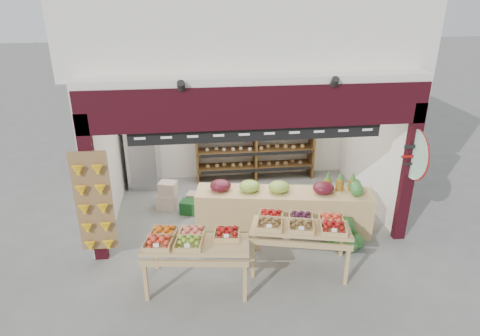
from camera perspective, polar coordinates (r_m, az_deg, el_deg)
name	(u,v)px	position (r m, az deg, el deg)	size (l,w,h in m)	color
ground	(248,218)	(8.91, 1.05, -6.71)	(60.00, 60.00, 0.00)	slate
shop_structure	(239,12)	(9.32, -0.20, 20.04)	(6.36, 5.12, 5.40)	white
banana_board	(94,205)	(7.46, -18.90, -4.70)	(0.60, 0.15, 1.80)	brown
gift_sign	(414,154)	(8.01, 22.24, 1.73)	(0.04, 0.93, 0.92)	#C3F6D9
back_shelving	(255,134)	(10.27, 2.06, 4.52)	(2.87, 0.47, 1.78)	brown
refrigerator	(143,151)	(10.21, -12.83, 2.20)	(0.68, 0.68, 1.75)	#AFB2B6
cardboard_stack	(178,199)	(9.25, -8.25, -4.14)	(1.05, 0.75, 0.62)	beige
mid_counter	(282,209)	(8.34, 5.65, -5.49)	(3.40, 1.22, 1.05)	tan
display_table_left	(190,241)	(6.77, -6.68, -9.64)	(1.72, 1.11, 1.03)	tan
display_table_right	(301,225)	(7.18, 8.10, -7.52)	(1.79, 1.26, 1.03)	tan
watermelon_pile	(344,236)	(8.21, 13.73, -8.86)	(0.70, 0.70, 0.55)	#1B5322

